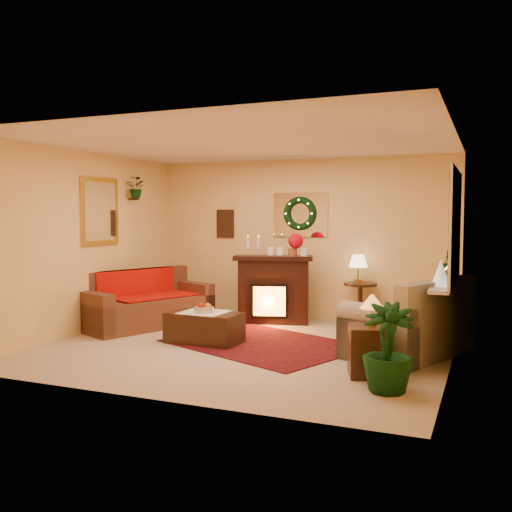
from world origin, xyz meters
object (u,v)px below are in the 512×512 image
at_px(sofa, 147,298).
at_px(fireplace, 274,288).
at_px(end_table_square, 370,350).
at_px(side_table_round, 360,305).
at_px(loveseat, 408,320).
at_px(coffee_table, 204,327).

bearing_deg(sofa, fireplace, 53.24).
distance_m(fireplace, end_table_square, 3.11).
bearing_deg(sofa, side_table_round, 46.30).
bearing_deg(loveseat, fireplace, 173.41).
bearing_deg(side_table_round, fireplace, -166.62).
height_order(fireplace, loveseat, fireplace).
height_order(sofa, loveseat, loveseat).
height_order(side_table_round, end_table_square, side_table_round).
height_order(loveseat, coffee_table, loveseat).
height_order(sofa, fireplace, fireplace).
xyz_separation_m(loveseat, side_table_round, (-0.92, 1.57, -0.09)).
xyz_separation_m(side_table_round, coffee_table, (-1.65, -1.97, -0.11)).
xyz_separation_m(fireplace, side_table_round, (1.30, 0.31, -0.23)).
relative_size(loveseat, side_table_round, 2.44).
height_order(fireplace, end_table_square, fireplace).
bearing_deg(end_table_square, loveseat, 77.83).
relative_size(sofa, side_table_round, 2.99).
bearing_deg(sofa, end_table_square, 1.99).
distance_m(sofa, side_table_round, 3.26).
xyz_separation_m(loveseat, end_table_square, (-0.24, -1.12, -0.15)).
height_order(sofa, side_table_round, sofa).
height_order(sofa, coffee_table, sofa).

